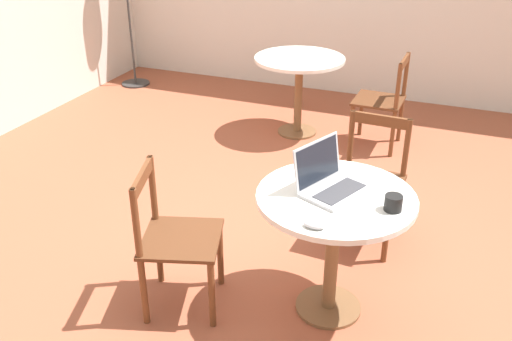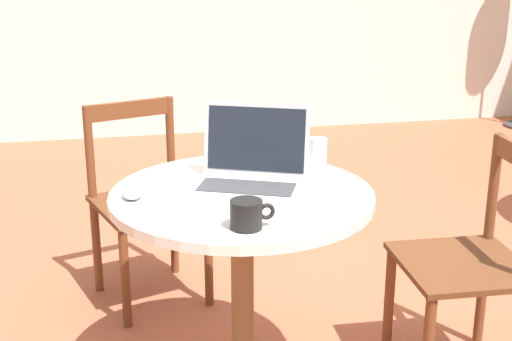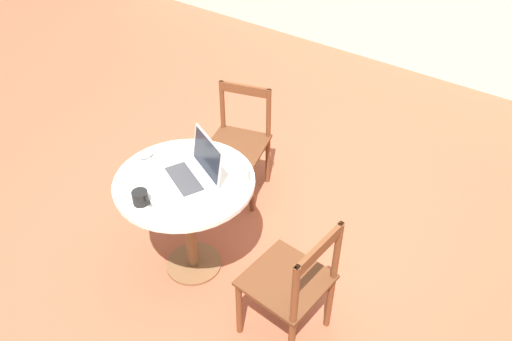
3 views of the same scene
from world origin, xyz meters
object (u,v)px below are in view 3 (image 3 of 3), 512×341
mug (141,198)px  chair_near_right (292,284)px  cafe_table_near (186,197)px  laptop (194,171)px  drinking_glass (245,176)px  chair_near_back (239,143)px  mouse (146,155)px

mug → chair_near_right: bearing=16.9°
chair_near_right → mug: bearing=-163.1°
cafe_table_near → chair_near_right: chair_near_right is taller
laptop → drinking_glass: size_ratio=4.02×
chair_near_back → chair_near_right: 1.33m
cafe_table_near → mouse: 0.36m
mouse → cafe_table_near: bearing=-3.2°
laptop → drinking_glass: 0.29m
cafe_table_near → chair_near_right: size_ratio=0.98×
chair_near_right → laptop: bearing=173.8°
cafe_table_near → drinking_glass: drinking_glass is taller
chair_near_right → drinking_glass: 0.64m
laptop → mug: laptop is taller
mouse → chair_near_right: bearing=-2.8°
laptop → mug: size_ratio=3.43×
chair_near_back → mouse: 0.85m
chair_near_back → mug: bearing=-78.7°
mug → laptop: bearing=76.9°
laptop → chair_near_back: bearing=111.2°
mouse → drinking_glass: bearing=14.8°
cafe_table_near → mouse: mouse is taller
chair_near_right → laptop: laptop is taller
cafe_table_near → chair_near_back: bearing=107.8°
laptop → mouse: bearing=-175.9°
cafe_table_near → mug: (-0.04, -0.29, 0.17)m
cafe_table_near → chair_near_right: 0.80m
laptop → mug: 0.34m
mouse → laptop: bearing=4.1°
chair_near_right → mouse: size_ratio=8.19×
mouse → mug: mug is taller
chair_near_right → laptop: size_ratio=1.97×
chair_near_back → drinking_glass: drinking_glass is taller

